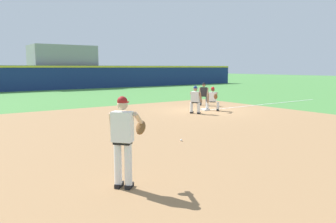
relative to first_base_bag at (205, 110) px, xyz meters
name	(u,v)px	position (x,y,z in m)	size (l,w,h in m)	color
ground_plane	(205,110)	(0.00, 0.00, -0.04)	(160.00, 160.00, 0.00)	#47843D
infield_dirt_patch	(184,131)	(-4.68, -4.02, -0.04)	(18.00, 18.00, 0.01)	#9E754C
foul_line_stripe	(266,104)	(5.38, 0.00, -0.04)	(10.76, 0.10, 0.00)	white
first_base_bag	(205,110)	(0.00, 0.00, 0.00)	(0.38, 0.38, 0.09)	white
baseball	(181,140)	(-5.83, -5.37, -0.01)	(0.07, 0.07, 0.07)	white
pitcher	(124,136)	(-9.32, -8.03, 1.01)	(0.85, 0.56, 1.86)	black
first_baseman	(213,98)	(0.28, -0.32, 0.69)	(0.77, 1.07, 1.34)	black
baserunner	(195,99)	(-1.30, -0.67, 0.75)	(0.61, 0.67, 1.46)	black
umpire	(204,93)	(1.56, 1.89, 0.75)	(0.67, 0.68, 1.46)	black
outfield_wall	(72,77)	(0.00, 22.00, 1.35)	(48.00, 0.54, 2.60)	navy
stadium_seating_block	(63,67)	(0.00, 24.90, 2.43)	(7.08, 4.20, 4.90)	gray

